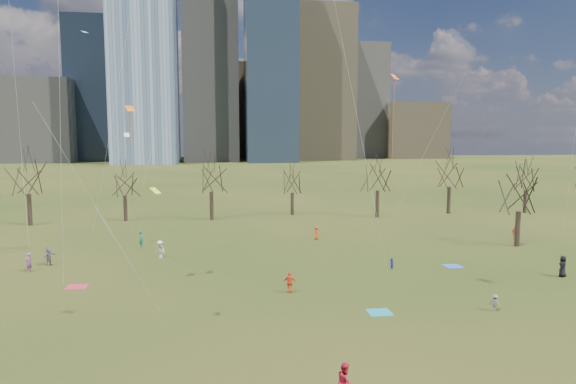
{
  "coord_description": "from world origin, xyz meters",
  "views": [
    {
      "loc": [
        -6.3,
        -32.78,
        12.07
      ],
      "look_at": [
        0.0,
        12.0,
        7.0
      ],
      "focal_mm": 32.0,
      "sensor_mm": 36.0,
      "label": 1
    }
  ],
  "objects": [
    {
      "name": "person_12",
      "position": [
        5.07,
        24.53,
        0.78
      ],
      "size": [
        0.56,
        0.8,
        1.56
      ],
      "primitive_type": "imported",
      "rotation": [
        0.0,
        0.0,
        1.66
      ],
      "color": "#CC4316",
      "rests_on": "ground"
    },
    {
      "name": "person_2",
      "position": [
        -0.64,
        -11.2,
        0.91
      ],
      "size": [
        0.79,
        0.96,
        1.82
      ],
      "primitive_type": "imported",
      "rotation": [
        0.0,
        0.0,
        1.45
      ],
      "color": "#B2192C",
      "rests_on": "ground"
    },
    {
      "name": "blanket_crimson",
      "position": [
        -17.45,
        8.88,
        0.01
      ],
      "size": [
        1.6,
        1.5,
        0.03
      ],
      "primitive_type": "cube",
      "color": "#B22338",
      "rests_on": "ground"
    },
    {
      "name": "kites_airborne",
      "position": [
        5.59,
        11.23,
        13.14
      ],
      "size": [
        59.03,
        39.26,
        33.98
      ],
      "color": "orange",
      "rests_on": "ground"
    },
    {
      "name": "person_6",
      "position": [
        22.82,
        6.18,
        0.92
      ],
      "size": [
        1.07,
        0.98,
        1.84
      ],
      "primitive_type": "imported",
      "rotation": [
        0.0,
        0.0,
        3.72
      ],
      "color": "black",
      "rests_on": "ground"
    },
    {
      "name": "person_3",
      "position": [
        12.54,
        -0.96,
        0.59
      ],
      "size": [
        0.82,
        0.86,
        1.18
      ],
      "primitive_type": "imported",
      "rotation": [
        0.0,
        0.0,
        2.25
      ],
      "color": "slate",
      "rests_on": "ground"
    },
    {
      "name": "person_13",
      "position": [
        -14.32,
        22.7,
        0.92
      ],
      "size": [
        0.57,
        0.75,
        1.85
      ],
      "primitive_type": "imported",
      "rotation": [
        0.0,
        0.0,
        1.77
      ],
      "color": "#197258",
      "rests_on": "ground"
    },
    {
      "name": "person_8",
      "position": [
        9.2,
        10.53,
        0.51
      ],
      "size": [
        0.5,
        0.57,
        1.02
      ],
      "primitive_type": "imported",
      "rotation": [
        0.0,
        0.0,
        4.96
      ],
      "color": "#3029B2",
      "rests_on": "ground"
    },
    {
      "name": "person_7",
      "position": [
        -22.81,
        14.22,
        0.86
      ],
      "size": [
        0.61,
        0.73,
        1.72
      ],
      "primitive_type": "imported",
      "rotation": [
        0.0,
        0.0,
        4.34
      ],
      "color": "#92498F",
      "rests_on": "ground"
    },
    {
      "name": "blanket_teal",
      "position": [
        4.59,
        -0.16,
        0.01
      ],
      "size": [
        1.6,
        1.5,
        0.03
      ],
      "primitive_type": "cube",
      "color": "teal",
      "rests_on": "ground"
    },
    {
      "name": "ground",
      "position": [
        0.0,
        0.0,
        0.0
      ],
      "size": [
        500.0,
        500.0,
        0.0
      ],
      "primitive_type": "plane",
      "color": "black",
      "rests_on": "ground"
    },
    {
      "name": "person_4",
      "position": [
        -0.83,
        5.0,
        0.83
      ],
      "size": [
        1.03,
        0.6,
        1.66
      ],
      "primitive_type": "imported",
      "rotation": [
        0.0,
        0.0,
        2.92
      ],
      "color": "#F2411A",
      "rests_on": "ground"
    },
    {
      "name": "person_10",
      "position": [
        28.12,
        21.9,
        0.68
      ],
      "size": [
        0.81,
        0.35,
        1.37
      ],
      "primitive_type": "imported",
      "rotation": [
        0.0,
        0.0,
        0.02
      ],
      "color": "#B53A19",
      "rests_on": "ground"
    },
    {
      "name": "downtown_skyline",
      "position": [
        -2.43,
        210.64,
        39.01
      ],
      "size": [
        212.5,
        78.0,
        118.0
      ],
      "color": "slate",
      "rests_on": "ground"
    },
    {
      "name": "person_11",
      "position": [
        -21.8,
        16.49,
        0.87
      ],
      "size": [
        1.15,
        1.68,
        1.74
      ],
      "primitive_type": "imported",
      "rotation": [
        0.0,
        0.0,
        1.14
      ],
      "color": "slate",
      "rests_on": "ground"
    },
    {
      "name": "bare_tree_row",
      "position": [
        -0.09,
        37.22,
        6.12
      ],
      "size": [
        113.04,
        29.8,
        9.5
      ],
      "color": "black",
      "rests_on": "ground"
    },
    {
      "name": "blanket_navy",
      "position": [
        15.22,
        10.87,
        0.01
      ],
      "size": [
        1.6,
        1.5,
        0.03
      ],
      "primitive_type": "cube",
      "color": "blue",
      "rests_on": "ground"
    },
    {
      "name": "person_9",
      "position": [
        -11.87,
        17.86,
        0.87
      ],
      "size": [
        1.28,
        1.2,
        1.74
      ],
      "primitive_type": "imported",
      "rotation": [
        0.0,
        0.0,
        5.61
      ],
      "color": "silver",
      "rests_on": "ground"
    }
  ]
}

